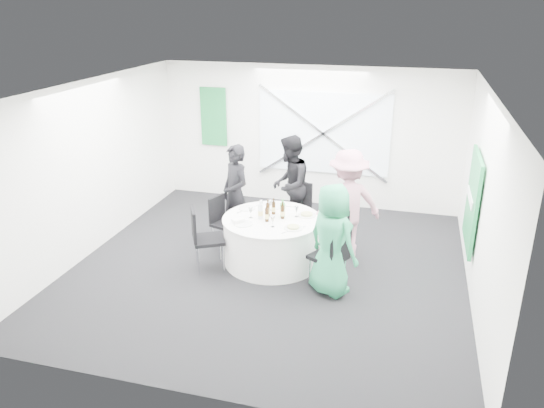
% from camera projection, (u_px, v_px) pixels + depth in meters
% --- Properties ---
extents(floor, '(6.00, 6.00, 0.00)m').
position_uv_depth(floor, '(269.00, 267.00, 8.38)').
color(floor, black).
rests_on(floor, ground).
extents(ceiling, '(6.00, 6.00, 0.00)m').
position_uv_depth(ceiling, '(268.00, 88.00, 7.37)').
color(ceiling, silver).
rests_on(ceiling, wall_back).
extents(wall_back, '(6.00, 0.00, 6.00)m').
position_uv_depth(wall_back, '(309.00, 137.00, 10.57)').
color(wall_back, white).
rests_on(wall_back, floor).
extents(wall_front, '(6.00, 0.00, 6.00)m').
position_uv_depth(wall_front, '(186.00, 280.00, 5.17)').
color(wall_front, white).
rests_on(wall_front, floor).
extents(wall_left, '(0.00, 6.00, 6.00)m').
position_uv_depth(wall_left, '(91.00, 168.00, 8.61)').
color(wall_left, white).
rests_on(wall_left, floor).
extents(wall_right, '(0.00, 6.00, 6.00)m').
position_uv_depth(wall_right, '(483.00, 203.00, 7.14)').
color(wall_right, white).
rests_on(wall_right, floor).
extents(window_panel, '(2.60, 0.03, 1.60)m').
position_uv_depth(window_panel, '(324.00, 133.00, 10.43)').
color(window_panel, white).
rests_on(window_panel, wall_back).
extents(window_brace_a, '(2.63, 0.05, 1.84)m').
position_uv_depth(window_brace_a, '(323.00, 134.00, 10.39)').
color(window_brace_a, silver).
rests_on(window_brace_a, window_panel).
extents(window_brace_b, '(2.63, 0.05, 1.84)m').
position_uv_depth(window_brace_b, '(323.00, 134.00, 10.39)').
color(window_brace_b, silver).
rests_on(window_brace_b, window_panel).
extents(green_banner, '(0.55, 0.04, 1.20)m').
position_uv_depth(green_banner, '(214.00, 117.00, 10.91)').
color(green_banner, '#166E32').
rests_on(green_banner, wall_back).
extents(green_sign, '(0.05, 1.20, 1.40)m').
position_uv_depth(green_sign, '(472.00, 201.00, 7.76)').
color(green_sign, '#17823E').
rests_on(green_sign, wall_right).
extents(banquet_table, '(1.56, 1.56, 0.76)m').
position_uv_depth(banquet_table, '(272.00, 240.00, 8.42)').
color(banquet_table, white).
rests_on(banquet_table, floor).
extents(chair_back, '(0.49, 0.50, 0.95)m').
position_uv_depth(chair_back, '(299.00, 205.00, 9.36)').
color(chair_back, black).
rests_on(chair_back, floor).
extents(chair_back_left, '(0.52, 0.52, 0.89)m').
position_uv_depth(chair_back_left, '(222.00, 218.00, 8.90)').
color(chair_back_left, black).
rests_on(chair_back_left, floor).
extents(chair_back_right, '(0.53, 0.53, 0.86)m').
position_uv_depth(chair_back_right, '(338.00, 228.00, 8.59)').
color(chair_back_right, black).
rests_on(chair_back_right, floor).
extents(chair_front_right, '(0.62, 0.62, 1.00)m').
position_uv_depth(chair_front_right, '(333.00, 252.00, 7.54)').
color(chair_front_right, black).
rests_on(chair_front_right, floor).
extents(chair_front_left, '(0.63, 0.63, 1.02)m').
position_uv_depth(chair_front_left, '(202.00, 234.00, 8.11)').
color(chair_front_left, black).
rests_on(chair_front_left, floor).
extents(person_man_back_left, '(0.74, 0.71, 1.71)m').
position_uv_depth(person_man_back_left, '(236.00, 193.00, 9.07)').
color(person_man_back_left, black).
rests_on(person_man_back_left, floor).
extents(person_man_back, '(0.49, 0.87, 1.78)m').
position_uv_depth(person_man_back, '(290.00, 185.00, 9.39)').
color(person_man_back, black).
rests_on(person_man_back, floor).
extents(person_woman_pink, '(1.27, 1.02, 1.79)m').
position_uv_depth(person_woman_pink, '(347.00, 204.00, 8.49)').
color(person_woman_pink, '#C78193').
rests_on(person_woman_pink, floor).
extents(person_woman_green, '(0.96, 0.87, 1.64)m').
position_uv_depth(person_woman_green, '(332.00, 240.00, 7.39)').
color(person_woman_green, '#299661').
rests_on(person_woman_green, floor).
extents(plate_back, '(0.28, 0.28, 0.01)m').
position_uv_depth(plate_back, '(278.00, 206.00, 8.75)').
color(plate_back, white).
rests_on(plate_back, banquet_table).
extents(plate_back_left, '(0.27, 0.27, 0.01)m').
position_uv_depth(plate_back_left, '(247.00, 208.00, 8.67)').
color(plate_back_left, white).
rests_on(plate_back_left, banquet_table).
extents(plate_back_right, '(0.29, 0.29, 0.04)m').
position_uv_depth(plate_back_right, '(307.00, 215.00, 8.38)').
color(plate_back_right, white).
rests_on(plate_back_right, banquet_table).
extents(plate_front_right, '(0.28, 0.28, 0.04)m').
position_uv_depth(plate_front_right, '(293.00, 228.00, 7.91)').
color(plate_front_right, white).
rests_on(plate_front_right, banquet_table).
extents(plate_front_left, '(0.29, 0.29, 0.01)m').
position_uv_depth(plate_front_left, '(243.00, 224.00, 8.07)').
color(plate_front_left, white).
rests_on(plate_front_left, banquet_table).
extents(napkin, '(0.20, 0.20, 0.05)m').
position_uv_depth(napkin, '(238.00, 220.00, 8.11)').
color(napkin, white).
rests_on(napkin, plate_front_left).
extents(beer_bottle_a, '(0.06, 0.06, 0.28)m').
position_uv_depth(beer_bottle_a, '(268.00, 210.00, 8.33)').
color(beer_bottle_a, '#351D09').
rests_on(beer_bottle_a, banquet_table).
extents(beer_bottle_b, '(0.06, 0.06, 0.27)m').
position_uv_depth(beer_bottle_b, '(274.00, 208.00, 8.41)').
color(beer_bottle_b, '#351D09').
rests_on(beer_bottle_b, banquet_table).
extents(beer_bottle_c, '(0.06, 0.06, 0.27)m').
position_uv_depth(beer_bottle_c, '(283.00, 212.00, 8.24)').
color(beer_bottle_c, '#351D09').
rests_on(beer_bottle_c, banquet_table).
extents(beer_bottle_d, '(0.06, 0.06, 0.28)m').
position_uv_depth(beer_bottle_d, '(267.00, 215.00, 8.13)').
color(beer_bottle_d, '#351D09').
rests_on(beer_bottle_d, banquet_table).
extents(green_water_bottle, '(0.08, 0.08, 0.30)m').
position_uv_depth(green_water_bottle, '(283.00, 210.00, 8.28)').
color(green_water_bottle, green).
rests_on(green_water_bottle, banquet_table).
extents(clear_water_bottle, '(0.08, 0.08, 0.29)m').
position_uv_depth(clear_water_bottle, '(260.00, 212.00, 8.23)').
color(clear_water_bottle, silver).
rests_on(clear_water_bottle, banquet_table).
extents(wine_glass_a, '(0.07, 0.07, 0.17)m').
position_uv_depth(wine_glass_a, '(251.00, 210.00, 8.26)').
color(wine_glass_a, white).
rests_on(wine_glass_a, banquet_table).
extents(wine_glass_b, '(0.07, 0.07, 0.17)m').
position_uv_depth(wine_glass_b, '(270.00, 203.00, 8.56)').
color(wine_glass_b, white).
rests_on(wine_glass_b, banquet_table).
extents(wine_glass_c, '(0.07, 0.07, 0.17)m').
position_uv_depth(wine_glass_c, '(273.00, 219.00, 7.93)').
color(wine_glass_c, white).
rests_on(wine_glass_c, banquet_table).
extents(wine_glass_d, '(0.07, 0.07, 0.17)m').
position_uv_depth(wine_glass_d, '(297.00, 209.00, 8.30)').
color(wine_glass_d, white).
rests_on(wine_glass_d, banquet_table).
extents(wine_glass_e, '(0.07, 0.07, 0.17)m').
position_uv_depth(wine_glass_e, '(261.00, 203.00, 8.55)').
color(wine_glass_e, white).
rests_on(wine_glass_e, banquet_table).
extents(fork_a, '(0.08, 0.14, 0.01)m').
position_uv_depth(fork_a, '(254.00, 207.00, 8.74)').
color(fork_a, silver).
rests_on(fork_a, banquet_table).
extents(knife_a, '(0.08, 0.14, 0.01)m').
position_uv_depth(knife_a, '(240.00, 212.00, 8.52)').
color(knife_a, silver).
rests_on(knife_a, banquet_table).
extents(fork_b, '(0.15, 0.02, 0.01)m').
position_uv_depth(fork_b, '(290.00, 207.00, 8.74)').
color(fork_b, silver).
rests_on(fork_b, banquet_table).
extents(knife_b, '(0.15, 0.03, 0.01)m').
position_uv_depth(knife_b, '(268.00, 205.00, 8.82)').
color(knife_b, silver).
rests_on(knife_b, banquet_table).
extents(fork_c, '(0.10, 0.13, 0.01)m').
position_uv_depth(fork_c, '(285.00, 232.00, 7.78)').
color(fork_c, silver).
rests_on(fork_c, banquet_table).
extents(knife_c, '(0.11, 0.12, 0.01)m').
position_uv_depth(knife_c, '(302.00, 227.00, 7.95)').
color(knife_c, silver).
rests_on(knife_c, banquet_table).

